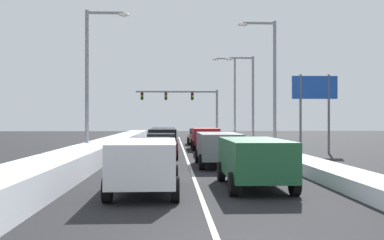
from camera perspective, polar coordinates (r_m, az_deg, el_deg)
name	(u,v)px	position (r m, az deg, el deg)	size (l,w,h in m)	color
ground_plane	(186,157)	(28.17, -0.72, -4.74)	(130.73, 130.73, 0.00)	black
lane_stripe_between_right_lane_and_center_lane	(184,152)	(33.18, -0.99, -4.01)	(0.14, 55.31, 0.01)	silver
snow_bank_right_shoulder	(256,148)	(33.72, 8.07, -3.50)	(1.58, 55.31, 0.53)	white
snow_bank_left_shoulder	(111,145)	(33.43, -10.12, -3.17)	(2.00, 55.31, 0.94)	white
suv_green_right_lane_nearest	(254,158)	(15.75, 7.83, -4.80)	(2.16, 4.90, 1.67)	#1E5633
suv_gray_right_lane_second	(218,146)	(22.87, 3.34, -3.29)	(2.16, 4.90, 1.67)	slate
sedan_charcoal_right_lane_third	(212,144)	(29.92, 2.56, -2.99)	(2.00, 4.50, 1.51)	#38383D
suv_red_right_lane_fourth	(205,136)	(35.92, 1.66, -2.08)	(2.16, 4.90, 1.67)	maroon
sedan_tan_right_lane_fifth	(198,136)	(42.85, 0.78, -2.08)	(2.00, 4.50, 1.51)	#937F60
suv_white_center_lane_nearest	(145,161)	(14.59, -5.96, -5.19)	(2.16, 4.90, 1.67)	silver
sedan_silver_center_lane_second	(152,154)	(20.97, -5.03, -4.29)	(2.00, 4.50, 1.51)	#B7BABF
sedan_maroon_center_lane_third	(161,146)	(27.54, -3.88, -3.25)	(2.00, 4.50, 1.51)	maroon
suv_black_center_lane_fourth	(163,138)	(33.62, -3.67, -2.23)	(2.16, 4.90, 1.67)	black
suv_navy_center_lane_fifth	(164,135)	(40.24, -3.55, -1.85)	(2.16, 4.90, 1.67)	navy
traffic_light_gantry	(188,101)	(58.29, -0.48, 2.38)	(10.60, 0.47, 6.20)	slate
street_lamp_right_near	(270,75)	(31.43, 9.79, 5.56)	(2.66, 0.36, 9.08)	gray
street_lamp_right_mid	(249,92)	(41.29, 7.20, 3.51)	(2.66, 0.36, 8.08)	gray
street_lamp_right_far	(232,92)	(51.22, 5.06, 3.60)	(2.66, 0.36, 9.39)	gray
street_lamp_left_mid	(93,71)	(27.95, -12.43, 6.08)	(2.66, 0.36, 8.93)	gray
roadside_sign_right	(315,96)	(32.69, 15.21, 2.97)	(3.20, 0.16, 5.50)	#59595B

